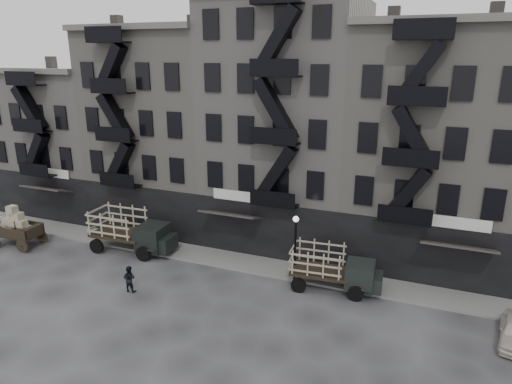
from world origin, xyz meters
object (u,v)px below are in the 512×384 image
at_px(wagon, 15,223).
at_px(stake_truck_east, 333,266).
at_px(stake_truck_west, 130,228).
at_px(pedestrian_mid, 129,279).
at_px(horse, 3,222).

bearing_deg(wagon, stake_truck_east, 3.32).
relative_size(stake_truck_west, stake_truck_east, 1.13).
height_order(wagon, pedestrian_mid, wagon).
relative_size(horse, wagon, 0.50).
bearing_deg(stake_truck_east, horse, 176.95).
xyz_separation_m(stake_truck_west, pedestrian_mid, (3.41, -4.81, -0.93)).
bearing_deg(stake_truck_west, pedestrian_mid, -57.12).
relative_size(horse, stake_truck_east, 0.34).
distance_m(wagon, pedestrian_mid, 12.11).
bearing_deg(horse, pedestrian_mid, -124.53).
bearing_deg(wagon, horse, 152.81).
height_order(stake_truck_west, pedestrian_mid, stake_truck_west).
height_order(stake_truck_west, stake_truck_east, stake_truck_west).
xyz_separation_m(horse, wagon, (3.28, -1.53, 0.95)).
relative_size(horse, pedestrian_mid, 1.13).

